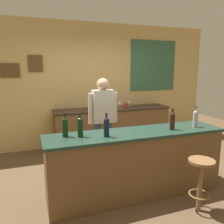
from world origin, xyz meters
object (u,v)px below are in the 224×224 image
at_px(wine_bottle_e, 195,118).
at_px(wine_glass_c, 109,103).
at_px(wine_bottle_a, 65,126).
at_px(wine_glass_b, 104,103).
at_px(wine_bottle_b, 80,126).
at_px(wine_glass_e, 129,102).
at_px(wine_bottle_d, 172,120).
at_px(wine_glass_d, 120,103).
at_px(wine_bottle_c, 106,126).
at_px(bartender, 103,118).
at_px(bar_stool, 201,177).
at_px(wine_glass_a, 97,104).
at_px(coffee_mug, 126,105).

distance_m(wine_bottle_e, wine_glass_c, 2.20).
bearing_deg(wine_bottle_a, wine_glass_b, 59.49).
bearing_deg(wine_glass_c, wine_bottle_b, -118.28).
distance_m(wine_bottle_e, wine_glass_e, 2.19).
bearing_deg(wine_glass_e, wine_bottle_e, -87.63).
bearing_deg(wine_glass_b, wine_bottle_e, -71.30).
distance_m(wine_bottle_d, wine_glass_d, 2.12).
distance_m(wine_bottle_c, wine_bottle_e, 1.40).
height_order(bartender, wine_bottle_b, bartender).
relative_size(wine_bottle_d, wine_glass_e, 1.97).
bearing_deg(wine_bottle_e, bar_stool, -121.42).
distance_m(bar_stool, wine_bottle_e, 0.91).
xyz_separation_m(wine_bottle_c, wine_glass_a, (0.49, 2.14, -0.05)).
distance_m(wine_bottle_b, wine_glass_b, 2.27).
xyz_separation_m(bar_stool, wine_bottle_c, (-1.04, 0.57, 0.60)).
bearing_deg(wine_glass_c, wine_glass_a, 176.01).
height_order(wine_bottle_a, wine_glass_e, wine_bottle_a).
xyz_separation_m(wine_glass_b, wine_glass_e, (0.63, 0.05, 0.00)).
bearing_deg(wine_glass_d, bar_stool, -89.94).
height_order(bar_stool, wine_glass_e, wine_glass_e).
height_order(wine_glass_a, wine_glass_c, same).
height_order(wine_bottle_c, wine_glass_b, wine_bottle_c).
bearing_deg(wine_glass_a, wine_glass_d, -1.56).
height_order(wine_bottle_d, wine_glass_d, wine_bottle_d).
bearing_deg(wine_glass_e, coffee_mug, -138.30).
xyz_separation_m(wine_glass_a, coffee_mug, (0.70, -0.04, -0.06)).
relative_size(wine_bottle_a, wine_glass_b, 1.97).
bearing_deg(wine_glass_e, wine_glass_c, -170.90).
bearing_deg(wine_bottle_c, bar_stool, -28.86).
xyz_separation_m(wine_glass_a, wine_glass_c, (0.28, -0.02, 0.00)).
relative_size(wine_bottle_d, wine_glass_c, 1.97).
distance_m(wine_bottle_c, wine_bottle_d, 0.99).
bearing_deg(bar_stool, wine_glass_c, 95.64).
bearing_deg(wine_bottle_b, wine_glass_a, 68.41).
relative_size(wine_bottle_a, wine_glass_a, 1.97).
bearing_deg(wine_glass_c, wine_glass_b, 160.90).
bearing_deg(wine_glass_a, wine_glass_c, -3.99).
relative_size(wine_bottle_e, coffee_mug, 2.45).
bearing_deg(wine_glass_b, wine_glass_e, 4.71).
relative_size(wine_bottle_c, wine_glass_d, 1.97).
relative_size(wine_bottle_c, wine_bottle_e, 1.00).
distance_m(bartender, wine_bottle_b, 1.11).
bearing_deg(wine_glass_b, wine_bottle_a, -120.51).
distance_m(wine_bottle_d, wine_glass_c, 2.13).
distance_m(bartender, wine_bottle_c, 1.08).
bearing_deg(wine_bottle_d, wine_glass_d, 88.85).
distance_m(wine_glass_d, coffee_mug, 0.17).
distance_m(wine_bottle_c, wine_glass_d, 2.37).
bearing_deg(wine_bottle_b, bar_stool, -26.74).
bearing_deg(wine_bottle_d, wine_glass_e, 81.84).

